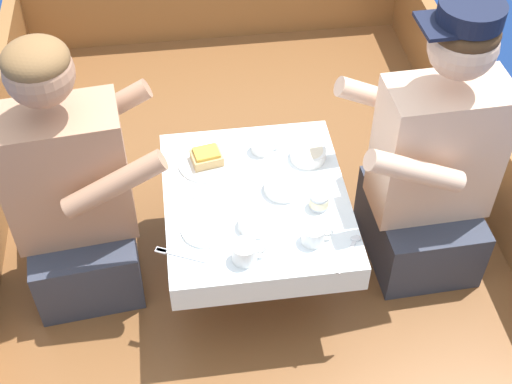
{
  "coord_description": "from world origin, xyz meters",
  "views": [
    {
      "loc": [
        -0.22,
        -1.56,
        2.46
      ],
      "look_at": [
        0.0,
        0.09,
        0.75
      ],
      "focal_mm": 50.0,
      "sensor_mm": 36.0,
      "label": 1
    }
  ],
  "objects_px": {
    "sandwich": "(207,157)",
    "coffee_cup_starboard": "(245,252)",
    "coffee_cup_center": "(314,234)",
    "person_starboard": "(432,166)",
    "coffee_cup_port": "(262,144)",
    "person_port": "(73,194)",
    "tin_can": "(319,201)"
  },
  "relations": [
    {
      "from": "sandwich",
      "to": "coffee_cup_starboard",
      "type": "relative_size",
      "value": 1.09
    },
    {
      "from": "coffee_cup_center",
      "to": "person_starboard",
      "type": "bearing_deg",
      "value": 27.02
    },
    {
      "from": "sandwich",
      "to": "coffee_cup_port",
      "type": "bearing_deg",
      "value": 11.66
    },
    {
      "from": "coffee_cup_port",
      "to": "coffee_cup_center",
      "type": "bearing_deg",
      "value": -77.21
    },
    {
      "from": "person_port",
      "to": "person_starboard",
      "type": "bearing_deg",
      "value": -8.35
    },
    {
      "from": "coffee_cup_port",
      "to": "coffee_cup_center",
      "type": "xyz_separation_m",
      "value": [
        0.1,
        -0.44,
        0.0
      ]
    },
    {
      "from": "sandwich",
      "to": "tin_can",
      "type": "relative_size",
      "value": 1.76
    },
    {
      "from": "coffee_cup_starboard",
      "to": "coffee_cup_center",
      "type": "distance_m",
      "value": 0.23
    },
    {
      "from": "tin_can",
      "to": "sandwich",
      "type": "bearing_deg",
      "value": 143.74
    },
    {
      "from": "person_port",
      "to": "sandwich",
      "type": "height_order",
      "value": "person_port"
    },
    {
      "from": "coffee_cup_starboard",
      "to": "person_port",
      "type": "bearing_deg",
      "value": 148.03
    },
    {
      "from": "coffee_cup_port",
      "to": "coffee_cup_starboard",
      "type": "height_order",
      "value": "coffee_cup_starboard"
    },
    {
      "from": "sandwich",
      "to": "coffee_cup_starboard",
      "type": "bearing_deg",
      "value": -79.87
    },
    {
      "from": "sandwich",
      "to": "person_starboard",
      "type": "bearing_deg",
      "value": -12.49
    },
    {
      "from": "coffee_cup_center",
      "to": "coffee_cup_port",
      "type": "bearing_deg",
      "value": 102.79
    },
    {
      "from": "tin_can",
      "to": "coffee_cup_port",
      "type": "bearing_deg",
      "value": 116.21
    },
    {
      "from": "person_starboard",
      "to": "tin_can",
      "type": "relative_size",
      "value": 15.91
    },
    {
      "from": "person_port",
      "to": "coffee_cup_port",
      "type": "distance_m",
      "value": 0.68
    },
    {
      "from": "person_starboard",
      "to": "coffee_cup_center",
      "type": "relative_size",
      "value": 10.38
    },
    {
      "from": "person_port",
      "to": "tin_can",
      "type": "xyz_separation_m",
      "value": [
        0.81,
        -0.15,
        0.01
      ]
    },
    {
      "from": "sandwich",
      "to": "coffee_cup_port",
      "type": "relative_size",
      "value": 1.11
    },
    {
      "from": "coffee_cup_starboard",
      "to": "coffee_cup_center",
      "type": "xyz_separation_m",
      "value": [
        0.22,
        0.05,
        -0.0
      ]
    },
    {
      "from": "person_port",
      "to": "coffee_cup_starboard",
      "type": "height_order",
      "value": "person_port"
    },
    {
      "from": "person_starboard",
      "to": "tin_can",
      "type": "xyz_separation_m",
      "value": [
        -0.41,
        -0.09,
        -0.02
      ]
    },
    {
      "from": "sandwich",
      "to": "tin_can",
      "type": "height_order",
      "value": "sandwich"
    },
    {
      "from": "person_port",
      "to": "coffee_cup_center",
      "type": "relative_size",
      "value": 9.82
    },
    {
      "from": "person_port",
      "to": "sandwich",
      "type": "relative_size",
      "value": 8.57
    },
    {
      "from": "coffee_cup_center",
      "to": "tin_can",
      "type": "height_order",
      "value": "coffee_cup_center"
    },
    {
      "from": "coffee_cup_center",
      "to": "person_port",
      "type": "bearing_deg",
      "value": 159.08
    },
    {
      "from": "person_port",
      "to": "coffee_cup_port",
      "type": "bearing_deg",
      "value": 7.26
    },
    {
      "from": "coffee_cup_starboard",
      "to": "tin_can",
      "type": "relative_size",
      "value": 1.61
    },
    {
      "from": "coffee_cup_port",
      "to": "coffee_cup_center",
      "type": "distance_m",
      "value": 0.45
    }
  ]
}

